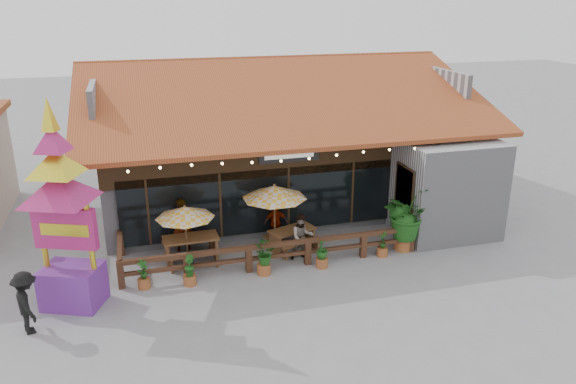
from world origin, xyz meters
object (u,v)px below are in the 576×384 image
object	(u,v)px
umbrella_left	(185,213)
picnic_table_right	(292,236)
tropical_plant	(405,215)
thai_sign_tower	(60,193)
picnic_table_left	(191,245)
pedestrian	(27,303)
umbrella_right	(274,192)

from	to	relation	value
umbrella_left	picnic_table_right	bearing A→B (deg)	1.09
tropical_plant	thai_sign_tower	bearing A→B (deg)	-175.74
picnic_table_left	pedestrian	xyz separation A→B (m)	(-4.64, -3.10, 0.29)
umbrella_right	thai_sign_tower	distance (m)	7.04
umbrella_right	picnic_table_right	size ratio (longest dim) A/B	1.49
umbrella_right	thai_sign_tower	size ratio (longest dim) A/B	0.45
thai_sign_tower	tropical_plant	bearing A→B (deg)	4.26
picnic_table_right	thai_sign_tower	bearing A→B (deg)	-165.22
picnic_table_right	umbrella_left	bearing A→B (deg)	-178.91
thai_sign_tower	umbrella_left	bearing A→B (deg)	27.63
umbrella_left	picnic_table_left	distance (m)	1.24
picnic_table_left	umbrella_right	bearing A→B (deg)	4.37
picnic_table_right	thai_sign_tower	world-z (taller)	thai_sign_tower
pedestrian	tropical_plant	bearing A→B (deg)	-101.35
umbrella_left	picnic_table_right	xyz separation A→B (m)	(3.67, 0.07, -1.29)
umbrella_left	tropical_plant	distance (m)	7.54
picnic_table_left	pedestrian	bearing A→B (deg)	-146.27
picnic_table_left	picnic_table_right	bearing A→B (deg)	-0.66
pedestrian	picnic_table_right	bearing A→B (deg)	-90.27
picnic_table_left	pedestrian	size ratio (longest dim) A/B	1.07
picnic_table_right	pedestrian	distance (m)	8.73
picnic_table_left	thai_sign_tower	distance (m)	4.99
picnic_table_left	picnic_table_right	distance (m)	3.53
umbrella_left	thai_sign_tower	world-z (taller)	thai_sign_tower
thai_sign_tower	pedestrian	bearing A→B (deg)	-131.45
picnic_table_right	pedestrian	bearing A→B (deg)	-159.48
picnic_table_right	umbrella_right	bearing A→B (deg)	154.46
picnic_table_left	umbrella_left	bearing A→B (deg)	-141.97
thai_sign_tower	picnic_table_left	bearing A→B (deg)	28.08
picnic_table_left	pedestrian	world-z (taller)	pedestrian
umbrella_right	pedestrian	bearing A→B (deg)	-156.39
umbrella_right	umbrella_left	bearing A→B (deg)	-173.80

